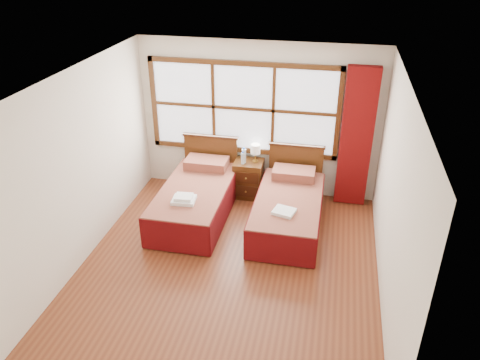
# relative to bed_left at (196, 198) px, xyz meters

# --- Properties ---
(floor) EXTENTS (4.50, 4.50, 0.00)m
(floor) POSITION_rel_bed_left_xyz_m (0.80, -1.20, -0.31)
(floor) COLOR brown
(floor) RESTS_ON ground
(ceiling) EXTENTS (4.50, 4.50, 0.00)m
(ceiling) POSITION_rel_bed_left_xyz_m (0.80, -1.20, 2.29)
(ceiling) COLOR white
(ceiling) RESTS_ON wall_back
(wall_back) EXTENTS (4.00, 0.00, 4.00)m
(wall_back) POSITION_rel_bed_left_xyz_m (0.80, 1.05, 0.99)
(wall_back) COLOR silver
(wall_back) RESTS_ON floor
(wall_left) EXTENTS (0.00, 4.50, 4.50)m
(wall_left) POSITION_rel_bed_left_xyz_m (-1.20, -1.20, 0.99)
(wall_left) COLOR silver
(wall_left) RESTS_ON floor
(wall_right) EXTENTS (0.00, 4.50, 4.50)m
(wall_right) POSITION_rel_bed_left_xyz_m (2.80, -1.20, 0.99)
(wall_right) COLOR silver
(wall_right) RESTS_ON floor
(window) EXTENTS (3.16, 0.06, 1.56)m
(window) POSITION_rel_bed_left_xyz_m (0.55, 1.01, 1.19)
(window) COLOR white
(window) RESTS_ON wall_back
(curtain) EXTENTS (0.50, 0.16, 2.30)m
(curtain) POSITION_rel_bed_left_xyz_m (2.40, 0.91, 0.86)
(curtain) COLOR maroon
(curtain) RESTS_ON wall_back
(bed_left) EXTENTS (1.03, 2.05, 1.00)m
(bed_left) POSITION_rel_bed_left_xyz_m (0.00, 0.00, 0.00)
(bed_left) COLOR #381A0B
(bed_left) RESTS_ON floor
(bed_right) EXTENTS (1.00, 2.02, 0.97)m
(bed_right) POSITION_rel_bed_left_xyz_m (1.47, 0.00, -0.01)
(bed_right) COLOR #381A0B
(bed_right) RESTS_ON floor
(nightstand) EXTENTS (0.48, 0.47, 0.64)m
(nightstand) POSITION_rel_bed_left_xyz_m (0.69, 0.80, 0.01)
(nightstand) COLOR #4B2910
(nightstand) RESTS_ON floor
(towels_left) EXTENTS (0.36, 0.32, 0.10)m
(towels_left) POSITION_rel_bed_left_xyz_m (-0.03, -0.51, 0.27)
(towels_left) COLOR white
(towels_left) RESTS_ON bed_left
(towels_right) EXTENTS (0.35, 0.33, 0.05)m
(towels_right) POSITION_rel_bed_left_xyz_m (1.46, -0.49, 0.23)
(towels_right) COLOR white
(towels_right) RESTS_ON bed_right
(lamp) EXTENTS (0.16, 0.16, 0.31)m
(lamp) POSITION_rel_bed_left_xyz_m (0.80, 0.84, 0.55)
(lamp) COLOR gold
(lamp) RESTS_ON nightstand
(bottle_near) EXTENTS (0.07, 0.07, 0.27)m
(bottle_near) POSITION_rel_bed_left_xyz_m (0.62, 0.76, 0.46)
(bottle_near) COLOR silver
(bottle_near) RESTS_ON nightstand
(bottle_far) EXTENTS (0.06, 0.06, 0.22)m
(bottle_far) POSITION_rel_bed_left_xyz_m (0.61, 0.71, 0.44)
(bottle_far) COLOR silver
(bottle_far) RESTS_ON nightstand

